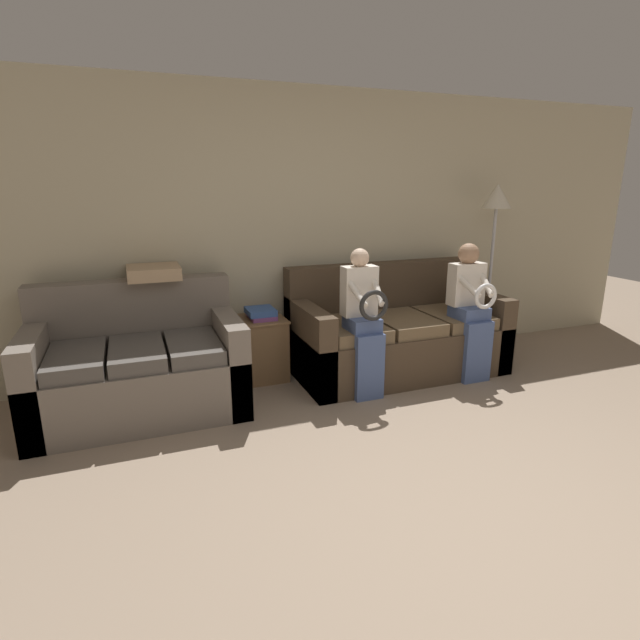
{
  "coord_description": "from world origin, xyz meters",
  "views": [
    {
      "loc": [
        -1.56,
        -1.65,
        1.71
      ],
      "look_at": [
        -0.29,
        1.66,
        0.74
      ],
      "focal_mm": 28.0,
      "sensor_mm": 36.0,
      "label": 1
    }
  ],
  "objects_px": {
    "couch_main": "(395,335)",
    "side_shelf": "(261,347)",
    "child_right_seated": "(471,306)",
    "couch_side": "(139,368)",
    "child_left_seated": "(363,317)",
    "floor_lamp": "(496,214)",
    "throw_pillow": "(154,272)",
    "book_stack": "(261,313)"
  },
  "relations": [
    {
      "from": "couch_main",
      "to": "throw_pillow",
      "type": "xyz_separation_m",
      "value": [
        -2.09,
        0.27,
        0.68
      ]
    },
    {
      "from": "child_left_seated",
      "to": "floor_lamp",
      "type": "distance_m",
      "value": 1.94
    },
    {
      "from": "couch_main",
      "to": "child_left_seated",
      "type": "height_order",
      "value": "child_left_seated"
    },
    {
      "from": "couch_side",
      "to": "child_left_seated",
      "type": "bearing_deg",
      "value": -11.01
    },
    {
      "from": "child_left_seated",
      "to": "book_stack",
      "type": "xyz_separation_m",
      "value": [
        -0.69,
        0.64,
        -0.06
      ]
    },
    {
      "from": "couch_main",
      "to": "child_left_seated",
      "type": "relative_size",
      "value": 1.58
    },
    {
      "from": "couch_main",
      "to": "side_shelf",
      "type": "xyz_separation_m",
      "value": [
        -1.23,
        0.25,
        -0.05
      ]
    },
    {
      "from": "couch_main",
      "to": "throw_pillow",
      "type": "relative_size",
      "value": 4.7
    },
    {
      "from": "couch_side",
      "to": "book_stack",
      "type": "bearing_deg",
      "value": 16.1
    },
    {
      "from": "couch_main",
      "to": "throw_pillow",
      "type": "height_order",
      "value": "throw_pillow"
    },
    {
      "from": "side_shelf",
      "to": "book_stack",
      "type": "relative_size",
      "value": 1.83
    },
    {
      "from": "couch_main",
      "to": "child_right_seated",
      "type": "bearing_deg",
      "value": -36.9
    },
    {
      "from": "book_stack",
      "to": "throw_pillow",
      "type": "xyz_separation_m",
      "value": [
        -0.87,
        0.03,
        0.42
      ]
    },
    {
      "from": "floor_lamp",
      "to": "throw_pillow",
      "type": "distance_m",
      "value": 3.28
    },
    {
      "from": "book_stack",
      "to": "couch_side",
      "type": "bearing_deg",
      "value": -163.9
    },
    {
      "from": "child_left_seated",
      "to": "book_stack",
      "type": "relative_size",
      "value": 3.95
    },
    {
      "from": "couch_main",
      "to": "book_stack",
      "type": "distance_m",
      "value": 1.27
    },
    {
      "from": "couch_side",
      "to": "floor_lamp",
      "type": "bearing_deg",
      "value": 3.49
    },
    {
      "from": "couch_main",
      "to": "throw_pillow",
      "type": "distance_m",
      "value": 2.21
    },
    {
      "from": "couch_side",
      "to": "throw_pillow",
      "type": "xyz_separation_m",
      "value": [
        0.19,
        0.33,
        0.68
      ]
    },
    {
      "from": "book_stack",
      "to": "floor_lamp",
      "type": "distance_m",
      "value": 2.52
    },
    {
      "from": "couch_side",
      "to": "book_stack",
      "type": "xyz_separation_m",
      "value": [
        1.05,
        0.3,
        0.26
      ]
    },
    {
      "from": "couch_main",
      "to": "book_stack",
      "type": "relative_size",
      "value": 6.24
    },
    {
      "from": "book_stack",
      "to": "child_right_seated",
      "type": "bearing_deg",
      "value": -20.09
    },
    {
      "from": "side_shelf",
      "to": "throw_pillow",
      "type": "height_order",
      "value": "throw_pillow"
    },
    {
      "from": "child_left_seated",
      "to": "floor_lamp",
      "type": "height_order",
      "value": "floor_lamp"
    },
    {
      "from": "floor_lamp",
      "to": "couch_main",
      "type": "bearing_deg",
      "value": -172.74
    },
    {
      "from": "child_right_seated",
      "to": "side_shelf",
      "type": "distance_m",
      "value": 1.91
    },
    {
      "from": "couch_side",
      "to": "side_shelf",
      "type": "height_order",
      "value": "couch_side"
    },
    {
      "from": "child_right_seated",
      "to": "side_shelf",
      "type": "bearing_deg",
      "value": 159.82
    },
    {
      "from": "couch_main",
      "to": "side_shelf",
      "type": "height_order",
      "value": "couch_main"
    },
    {
      "from": "child_left_seated",
      "to": "book_stack",
      "type": "bearing_deg",
      "value": 137.08
    },
    {
      "from": "child_left_seated",
      "to": "side_shelf",
      "type": "xyz_separation_m",
      "value": [
        -0.7,
        0.65,
        -0.38
      ]
    },
    {
      "from": "side_shelf",
      "to": "throw_pillow",
      "type": "xyz_separation_m",
      "value": [
        -0.86,
        0.02,
        0.73
      ]
    },
    {
      "from": "floor_lamp",
      "to": "child_right_seated",
      "type": "bearing_deg",
      "value": -139.44
    },
    {
      "from": "couch_side",
      "to": "side_shelf",
      "type": "distance_m",
      "value": 1.09
    },
    {
      "from": "couch_main",
      "to": "side_shelf",
      "type": "bearing_deg",
      "value": 168.57
    },
    {
      "from": "couch_side",
      "to": "child_left_seated",
      "type": "relative_size",
      "value": 1.27
    },
    {
      "from": "couch_main",
      "to": "floor_lamp",
      "type": "relative_size",
      "value": 1.12
    },
    {
      "from": "book_stack",
      "to": "floor_lamp",
      "type": "height_order",
      "value": "floor_lamp"
    },
    {
      "from": "child_left_seated",
      "to": "throw_pillow",
      "type": "height_order",
      "value": "child_left_seated"
    },
    {
      "from": "child_right_seated",
      "to": "floor_lamp",
      "type": "height_order",
      "value": "floor_lamp"
    }
  ]
}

